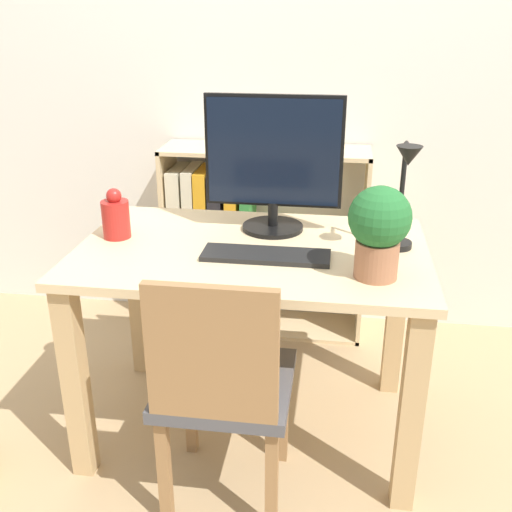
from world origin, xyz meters
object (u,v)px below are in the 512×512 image
at_px(desk_lamp, 404,188).
at_px(potted_plant, 379,227).
at_px(vase, 116,217).
at_px(chair, 222,384).
at_px(bookshelf, 227,238).
at_px(keyboard, 266,255).
at_px(monitor, 274,159).

distance_m(desk_lamp, potted_plant, 0.22).
relative_size(vase, chair, 0.21).
relative_size(vase, bookshelf, 0.19).
xyz_separation_m(keyboard, vase, (-0.54, 0.11, 0.07)).
relative_size(monitor, desk_lamp, 1.32).
distance_m(potted_plant, chair, 0.65).
bearing_deg(potted_plant, bookshelf, 123.70).
height_order(chair, bookshelf, bookshelf).
height_order(desk_lamp, potted_plant, desk_lamp).
distance_m(keyboard, desk_lamp, 0.48).
relative_size(desk_lamp, chair, 0.44).
relative_size(keyboard, chair, 0.50).
xyz_separation_m(keyboard, chair, (-0.09, -0.31, -0.29)).
distance_m(monitor, potted_plant, 0.52).
height_order(vase, bookshelf, vase).
bearing_deg(bookshelf, desk_lamp, -46.56).
xyz_separation_m(potted_plant, chair, (-0.43, -0.21, -0.44)).
xyz_separation_m(monitor, potted_plant, (0.35, -0.37, -0.10)).
relative_size(potted_plant, bookshelf, 0.30).
height_order(monitor, vase, monitor).
bearing_deg(monitor, desk_lamp, -21.83).
bearing_deg(vase, chair, -43.19).
height_order(vase, chair, vase).
xyz_separation_m(desk_lamp, bookshelf, (-0.72, 0.76, -0.49)).
bearing_deg(chair, bookshelf, 97.28).
bearing_deg(keyboard, potted_plant, -16.48).
height_order(monitor, keyboard, monitor).
bearing_deg(desk_lamp, potted_plant, -112.41).
distance_m(monitor, bookshelf, 0.84).
height_order(monitor, chair, monitor).
bearing_deg(desk_lamp, bookshelf, 133.44).
height_order(monitor, desk_lamp, monitor).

